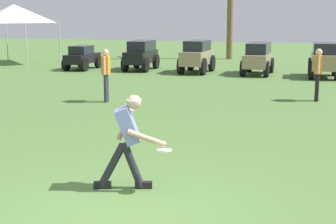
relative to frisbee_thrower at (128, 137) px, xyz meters
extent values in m
plane|color=#507338|center=(0.27, -0.99, -0.80)|extent=(80.00, 80.00, 0.00)
cylinder|color=#23232D|center=(0.06, 0.02, -0.44)|extent=(0.37, 0.22, 0.72)
cube|color=black|center=(0.22, 0.07, -0.75)|extent=(0.28, 0.17, 0.10)
cylinder|color=#23232D|center=(-0.23, -0.07, -0.44)|extent=(0.45, 0.24, 0.69)
cube|color=black|center=(-0.37, -0.12, -0.75)|extent=(0.28, 0.17, 0.10)
cube|color=#7A84C6|center=(0.00, 0.00, 0.17)|extent=(0.46, 0.44, 0.58)
sphere|color=tan|center=(0.09, 0.03, 0.52)|extent=(0.26, 0.26, 0.21)
cylinder|color=white|center=(0.09, 0.03, 0.55)|extent=(0.27, 0.27, 0.03)
cylinder|color=tan|center=(0.33, -0.08, 0.02)|extent=(0.57, 0.25, 0.27)
cylinder|color=tan|center=(-0.10, 0.18, 0.14)|extent=(0.29, 0.16, 0.49)
cylinder|color=white|center=(0.57, -0.03, -0.15)|extent=(0.32, 0.32, 0.04)
cylinder|color=#33333D|center=(-3.38, 6.84, -0.39)|extent=(0.13, 0.13, 0.82)
cylinder|color=#33333D|center=(-3.41, 7.02, -0.39)|extent=(0.13, 0.13, 0.82)
cube|color=orange|center=(-3.39, 6.93, 0.29)|extent=(0.26, 0.37, 0.54)
cylinder|color=beige|center=(-3.35, 6.72, 0.30)|extent=(0.08, 0.08, 0.52)
cylinder|color=beige|center=(-3.43, 7.14, 0.30)|extent=(0.08, 0.08, 0.52)
sphere|color=beige|center=(-3.39, 6.93, 0.66)|extent=(0.24, 0.24, 0.20)
cylinder|color=black|center=(2.56, 8.83, -0.39)|extent=(0.12, 0.12, 0.82)
cylinder|color=black|center=(2.55, 9.01, -0.39)|extent=(0.12, 0.12, 0.82)
cube|color=orange|center=(2.55, 8.92, 0.29)|extent=(0.22, 0.35, 0.54)
cylinder|color=beige|center=(2.57, 8.71, 0.30)|extent=(0.08, 0.08, 0.52)
cylinder|color=beige|center=(2.54, 9.13, 0.30)|extent=(0.08, 0.08, 0.52)
sphere|color=beige|center=(2.55, 8.92, 0.66)|extent=(0.21, 0.21, 0.20)
cube|color=black|center=(-8.05, 14.82, -0.29)|extent=(0.92, 2.21, 0.42)
cube|color=#1E232B|center=(-8.05, 14.72, 0.11)|extent=(0.80, 1.11, 0.38)
cylinder|color=black|center=(-8.50, 15.59, -0.50)|extent=(0.19, 0.60, 0.60)
cylinder|color=black|center=(-7.60, 15.60, -0.50)|extent=(0.19, 0.60, 0.60)
cylinder|color=black|center=(-8.49, 14.05, -0.50)|extent=(0.19, 0.60, 0.60)
cylinder|color=black|center=(-7.59, 14.06, -0.50)|extent=(0.19, 0.60, 0.60)
cube|color=black|center=(-5.34, 15.30, -0.19)|extent=(1.05, 2.43, 0.55)
cube|color=#1E232B|center=(-5.34, 15.45, 0.31)|extent=(0.91, 1.83, 0.46)
cylinder|color=black|center=(-5.85, 16.12, -0.47)|extent=(0.20, 0.67, 0.66)
cylinder|color=black|center=(-4.89, 16.15, -0.47)|extent=(0.20, 0.67, 0.66)
cylinder|color=black|center=(-5.78, 14.44, -0.47)|extent=(0.20, 0.67, 0.66)
cylinder|color=black|center=(-4.82, 14.48, -0.47)|extent=(0.20, 0.67, 0.66)
cube|color=#998466|center=(-2.64, 15.05, -0.14)|extent=(1.04, 2.37, 0.60)
cube|color=#1E232B|center=(-2.64, 15.10, 0.38)|extent=(0.90, 1.57, 0.44)
cylinder|color=black|center=(-3.11, 15.84, -0.44)|extent=(0.20, 0.72, 0.72)
cylinder|color=black|center=(-2.13, 15.82, -0.44)|extent=(0.20, 0.72, 0.72)
cylinder|color=black|center=(-3.15, 14.28, -0.44)|extent=(0.20, 0.72, 0.72)
cylinder|color=black|center=(-2.17, 14.26, -0.44)|extent=(0.20, 0.72, 0.72)
cube|color=#998466|center=(0.01, 15.15, -0.19)|extent=(1.00, 2.41, 0.55)
cube|color=#1E232B|center=(0.01, 15.30, 0.31)|extent=(0.87, 1.81, 0.46)
cylinder|color=black|center=(-0.46, 15.99, -0.47)|extent=(0.19, 0.66, 0.66)
cylinder|color=black|center=(0.50, 15.98, -0.47)|extent=(0.19, 0.66, 0.66)
cylinder|color=black|center=(-0.49, 14.32, -0.47)|extent=(0.19, 0.66, 0.66)
cylinder|color=black|center=(0.47, 14.30, -0.47)|extent=(0.19, 0.66, 0.66)
cube|color=#998466|center=(2.69, 14.90, -0.14)|extent=(1.11, 2.40, 0.60)
cube|color=#1E232B|center=(2.69, 14.95, 0.38)|extent=(0.94, 1.59, 0.44)
cylinder|color=black|center=(2.16, 15.65, -0.44)|extent=(0.22, 0.73, 0.72)
cylinder|color=black|center=(3.14, 15.71, -0.44)|extent=(0.22, 0.73, 0.72)
cylinder|color=black|center=(2.25, 14.10, -0.44)|extent=(0.22, 0.73, 0.72)
cylinder|color=#B2B5BA|center=(-10.83, 17.79, 0.25)|extent=(0.06, 0.06, 2.10)
cylinder|color=#B2B5BA|center=(-14.07, 17.79, 0.25)|extent=(0.06, 0.06, 2.10)
cylinder|color=#B2B5BA|center=(-10.83, 14.56, 0.25)|extent=(0.06, 0.06, 2.10)
pyramid|color=white|center=(-12.45, 16.17, 1.76)|extent=(3.40, 3.40, 0.91)
camera|label=1|loc=(2.73, -6.90, 1.81)|focal=55.00mm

